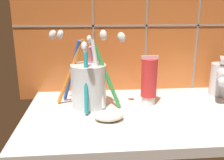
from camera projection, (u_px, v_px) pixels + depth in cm
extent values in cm
cube|color=silver|center=(152.00, 115.00, 57.12)|extent=(57.23, 32.28, 2.00)
cube|color=#C6662D|center=(141.00, 1.00, 65.77)|extent=(67.23, 1.50, 52.68)
cube|color=gray|center=(141.00, 26.00, 66.71)|extent=(67.23, 0.24, 0.50)
cube|color=gray|center=(93.00, 1.00, 63.89)|extent=(0.50, 0.24, 52.68)
cube|color=gray|center=(147.00, 1.00, 65.07)|extent=(0.50, 0.24, 52.68)
cube|color=gray|center=(200.00, 1.00, 66.26)|extent=(0.50, 0.24, 52.68)
cylinder|color=silver|center=(89.00, 86.00, 58.45)|extent=(8.28, 8.28, 10.05)
cylinder|color=green|center=(106.00, 75.00, 56.90)|extent=(6.91, 2.92, 15.39)
ellipsoid|color=white|center=(122.00, 37.00, 53.82)|extent=(2.67, 1.95, 2.67)
cylinder|color=pink|center=(91.00, 73.00, 61.04)|extent=(1.23, 5.02, 13.89)
ellipsoid|color=white|center=(89.00, 40.00, 61.11)|extent=(1.45, 2.33, 2.59)
cylinder|color=orange|center=(70.00, 72.00, 58.62)|extent=(7.41, 2.37, 15.66)
ellipsoid|color=white|center=(53.00, 35.00, 56.62)|extent=(2.63, 1.76, 2.69)
cylinder|color=blue|center=(72.00, 71.00, 59.65)|extent=(5.52, 4.87, 15.42)
ellipsoid|color=white|center=(60.00, 34.00, 59.04)|extent=(2.63, 2.51, 2.65)
cylinder|color=teal|center=(86.00, 81.00, 54.42)|extent=(1.09, 5.21, 13.88)
ellipsoid|color=white|center=(84.00, 47.00, 49.85)|extent=(1.38, 2.32, 2.61)
cylinder|color=white|center=(98.00, 74.00, 56.02)|extent=(3.50, 3.12, 15.72)
ellipsoid|color=white|center=(103.00, 35.00, 52.65)|extent=(2.42, 2.32, 2.47)
cylinder|color=white|center=(147.00, 100.00, 60.74)|extent=(3.22, 3.22, 2.01)
cylinder|color=red|center=(148.00, 78.00, 59.19)|extent=(3.79, 3.79, 9.17)
cube|color=silver|center=(149.00, 57.00, 57.80)|extent=(3.98, 0.36, 0.80)
cylinder|color=silver|center=(220.00, 79.00, 66.31)|extent=(5.46, 5.46, 8.54)
cylinder|color=silver|center=(222.00, 74.00, 61.88)|extent=(5.84, 8.63, 2.46)
sphere|color=silver|center=(223.00, 82.00, 58.34)|extent=(2.29, 2.29, 2.29)
cube|color=silver|center=(223.00, 60.00, 64.85)|extent=(3.86, 6.02, 1.20)
ellipsoid|color=silver|center=(109.00, 116.00, 51.83)|extent=(6.13, 4.53, 2.05)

